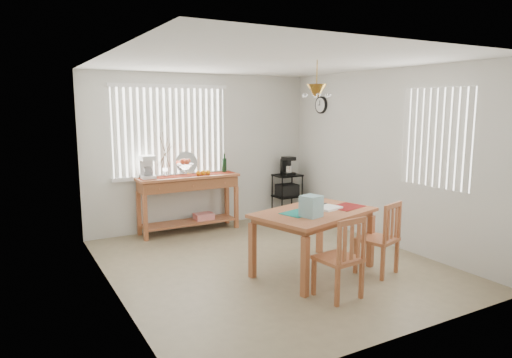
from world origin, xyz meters
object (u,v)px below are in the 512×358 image
chair_left (341,258)px  cart_items (287,166)px  wire_cart (287,192)px  dining_table (314,218)px  chair_right (380,239)px  sideboard (189,190)px

chair_left → cart_items: bearing=66.0°
cart_items → chair_left: 3.68m
wire_cart → dining_table: 2.83m
cart_items → dining_table: size_ratio=0.20×
dining_table → cart_items: bearing=63.6°
wire_cart → chair_right: chair_right is taller
sideboard → cart_items: size_ratio=4.99×
sideboard → wire_cart: bearing=0.1°
cart_items → dining_table: 2.84m
dining_table → chair_right: (0.67, -0.46, -0.24)m
wire_cart → chair_left: 3.63m
cart_items → dining_table: cart_items is taller
wire_cart → cart_items: cart_items is taller
sideboard → wire_cart: sideboard is taller
chair_left → sideboard: bearing=97.7°
cart_items → chair_left: (-1.48, -3.32, -0.52)m
sideboard → chair_left: (0.45, -3.31, -0.26)m
sideboard → chair_right: 3.28m
wire_cart → chair_left: (-1.48, -3.32, -0.04)m
chair_left → chair_right: (0.89, 0.33, 0.00)m
chair_left → dining_table: bearing=74.4°
wire_cart → cart_items: 0.48m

